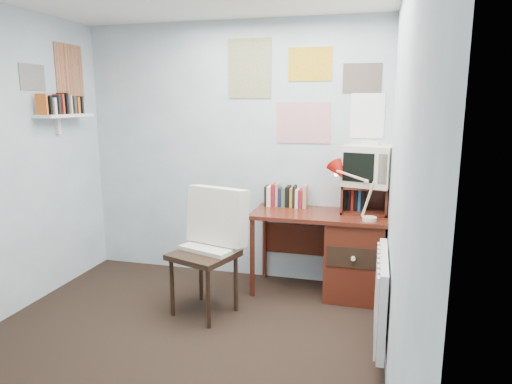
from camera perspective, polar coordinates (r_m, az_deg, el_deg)
ground at (r=3.37m, az=-12.39°, el=-20.30°), size 3.50×3.50×0.00m
back_wall at (r=4.52m, az=-2.96°, el=4.94°), size 3.00×0.02×2.50m
right_wall at (r=2.58m, az=17.38°, el=-0.41°), size 0.02×3.50×2.50m
desk at (r=4.24m, az=11.42°, el=-7.45°), size 1.20×0.55×0.76m
desk_chair at (r=3.80m, az=-6.57°, el=-7.85°), size 0.65×0.64×1.02m
desk_lamp at (r=3.92m, az=14.13°, el=-0.39°), size 0.36×0.33×0.44m
tv_riser at (r=4.21m, az=13.37°, el=-0.86°), size 0.40×0.30×0.25m
crt_tv at (r=4.18m, az=14.05°, el=3.48°), size 0.50×0.47×0.39m
book_row at (r=4.34m, az=5.06°, el=-0.44°), size 0.60×0.14×0.22m
radiator at (r=3.36m, az=15.45°, el=-12.48°), size 0.09×0.80×0.60m
wall_shelf at (r=4.57m, az=-22.83°, el=8.80°), size 0.20×0.62×0.24m
posters_back at (r=4.33m, az=6.02°, el=12.56°), size 1.20×0.01×0.90m
posters_left at (r=4.63m, az=-24.15°, el=13.44°), size 0.01×0.70×0.60m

